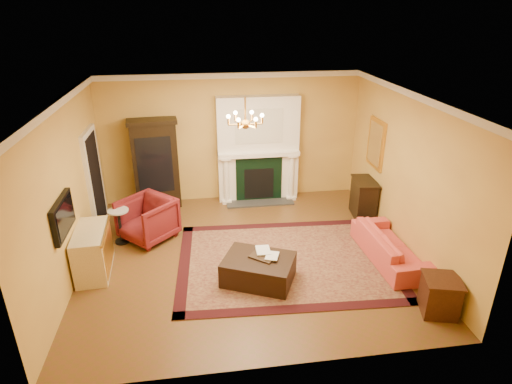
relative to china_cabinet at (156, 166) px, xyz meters
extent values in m
cube|color=brown|center=(1.77, -2.49, -1.00)|extent=(6.00, 5.50, 0.02)
cube|color=white|center=(1.77, -2.49, 2.02)|extent=(6.00, 5.50, 0.02)
cube|color=gold|center=(1.77, 0.27, 0.51)|extent=(6.00, 0.02, 3.00)
cube|color=gold|center=(1.77, -5.25, 0.51)|extent=(6.00, 0.02, 3.00)
cube|color=gold|center=(-1.24, -2.49, 0.51)|extent=(0.02, 5.50, 3.00)
cube|color=gold|center=(4.78, -2.49, 0.51)|extent=(0.02, 5.50, 3.00)
cube|color=white|center=(2.37, 0.10, 0.26)|extent=(1.90, 0.32, 2.50)
cube|color=silver|center=(2.37, -0.07, 0.86)|extent=(1.10, 0.01, 0.80)
cube|color=black|center=(2.37, -0.07, -0.44)|extent=(1.10, 0.02, 1.10)
cube|color=black|center=(2.37, -0.08, -0.54)|extent=(0.70, 0.02, 0.75)
cube|color=#333333|center=(2.37, -0.19, -0.97)|extent=(1.60, 0.50, 0.04)
cube|color=white|center=(2.37, 0.04, 0.19)|extent=(1.90, 0.44, 0.10)
cylinder|color=white|center=(1.59, -0.08, -0.40)|extent=(0.14, 0.14, 1.18)
cylinder|color=white|center=(3.15, -0.08, -0.40)|extent=(0.14, 0.14, 1.18)
cube|color=silver|center=(1.77, 0.22, 1.95)|extent=(6.00, 0.08, 0.12)
cube|color=silver|center=(-1.19, -2.49, 1.95)|extent=(0.08, 5.50, 0.12)
cube|color=silver|center=(4.73, -2.49, 1.95)|extent=(0.08, 5.50, 0.12)
cube|color=silver|center=(-1.19, -0.79, 0.06)|extent=(0.08, 1.05, 2.10)
cube|color=black|center=(-1.16, -0.79, 0.03)|extent=(0.02, 0.85, 1.95)
cube|color=black|center=(-1.18, -3.09, 0.36)|extent=(0.08, 0.95, 0.58)
cube|color=black|center=(-1.14, -3.09, 0.36)|extent=(0.01, 0.85, 0.48)
cube|color=gold|center=(4.74, -1.09, 0.66)|extent=(0.05, 0.76, 1.05)
cube|color=white|center=(4.71, -1.09, 0.66)|extent=(0.01, 0.62, 0.90)
cylinder|color=#BA8233|center=(1.77, -2.49, 1.81)|extent=(0.03, 0.03, 0.40)
sphere|color=#BA8233|center=(1.77, -2.49, 1.56)|extent=(0.16, 0.16, 0.16)
sphere|color=#FFE5B2|center=(2.05, -2.49, 1.70)|extent=(0.07, 0.07, 0.07)
sphere|color=#FFE5B2|center=(1.91, -2.25, 1.70)|extent=(0.07, 0.07, 0.07)
sphere|color=#FFE5B2|center=(1.63, -2.25, 1.70)|extent=(0.07, 0.07, 0.07)
sphere|color=#FFE5B2|center=(1.49, -2.49, 1.70)|extent=(0.07, 0.07, 0.07)
sphere|color=#FFE5B2|center=(1.63, -2.73, 1.70)|extent=(0.07, 0.07, 0.07)
sphere|color=#FFE5B2|center=(1.91, -2.73, 1.70)|extent=(0.07, 0.07, 0.07)
cube|color=#410E14|center=(2.46, -2.78, -0.99)|extent=(4.09, 3.15, 0.02)
cube|color=black|center=(0.00, 0.00, 0.00)|extent=(1.03, 0.55, 1.99)
imported|color=maroon|center=(-0.11, -1.56, -0.52)|extent=(1.27, 1.27, 0.95)
cylinder|color=black|center=(-0.64, -1.64, -0.97)|extent=(0.28, 0.28, 0.04)
cylinder|color=black|center=(-0.64, -1.64, -0.63)|extent=(0.06, 0.06, 0.64)
cylinder|color=silver|center=(-0.64, -1.64, -0.29)|extent=(0.40, 0.40, 0.03)
cube|color=beige|center=(-0.96, -2.62, -0.58)|extent=(0.58, 1.13, 0.82)
imported|color=#C8463F|center=(4.38, -2.99, -0.62)|extent=(0.64, 1.93, 0.75)
cube|color=#3C1D10|center=(4.49, -4.52, -0.70)|extent=(0.61, 0.61, 0.58)
cube|color=black|center=(4.55, -1.20, -0.58)|extent=(0.50, 0.78, 0.83)
cube|color=black|center=(1.87, -3.32, -0.76)|extent=(1.39, 1.24, 0.43)
cube|color=black|center=(1.96, -3.27, -0.53)|extent=(0.53, 0.52, 0.03)
imported|color=gray|center=(1.85, -3.14, -0.36)|extent=(0.24, 0.04, 0.32)
imported|color=gray|center=(2.00, -3.29, -0.38)|extent=(0.20, 0.09, 0.29)
cylinder|color=gray|center=(1.61, 0.04, 0.28)|extent=(0.10, 0.10, 0.08)
cone|color=#0E350E|center=(1.61, 0.04, 0.48)|extent=(0.15, 0.15, 0.31)
cylinder|color=gray|center=(3.15, 0.04, 0.28)|extent=(0.12, 0.12, 0.09)
cone|color=#0E350E|center=(3.15, 0.04, 0.51)|extent=(0.17, 0.17, 0.36)
camera|label=1|loc=(0.95, -9.39, 3.39)|focal=30.00mm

